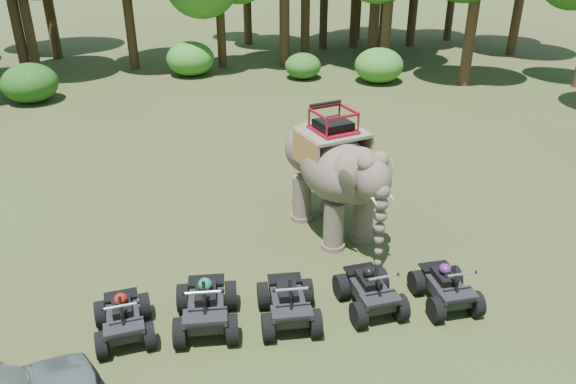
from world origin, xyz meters
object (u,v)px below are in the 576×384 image
atv_1 (206,300)px  atv_3 (371,285)px  elephant (333,171)px  atv_2 (288,296)px  atv_4 (447,282)px  atv_0 (122,313)px

atv_1 → atv_3: bearing=3.4°
elephant → atv_2: size_ratio=2.49×
elephant → atv_1: (-3.80, -3.65, -1.14)m
atv_4 → atv_1: bearing=175.8°
atv_0 → atv_4: bearing=-9.1°
elephant → atv_1: size_ratio=2.34×
atv_2 → atv_1: bearing=178.0°
atv_1 → atv_4: bearing=1.9°
atv_2 → atv_4: bearing=1.9°
atv_2 → atv_4: size_ratio=1.07×
elephant → atv_4: size_ratio=2.66×
atv_1 → atv_2: bearing=-0.7°
elephant → atv_2: elephant is taller
elephant → atv_2: (-1.99, -3.81, -1.19)m
elephant → atv_0: (-5.58, -3.66, -1.23)m
atv_3 → atv_4: bearing=-10.7°
atv_0 → atv_4: size_ratio=1.00×
atv_4 → atv_2: bearing=177.0°
elephant → atv_4: bearing=-81.9°
atv_3 → atv_4: (1.79, -0.17, -0.02)m
atv_1 → atv_4: 5.54m
atv_0 → atv_1: bearing=-7.0°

